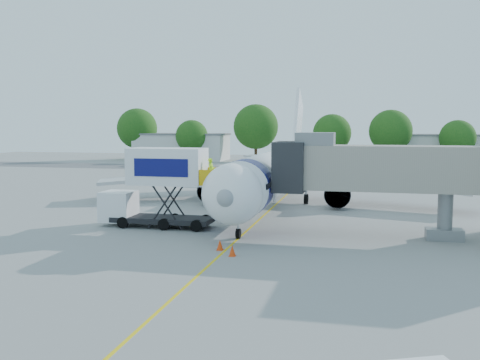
% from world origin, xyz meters
% --- Properties ---
extents(ground, '(160.00, 160.00, 0.00)m').
position_xyz_m(ground, '(0.00, 0.00, 0.00)').
color(ground, '#979795').
rests_on(ground, ground).
extents(guidance_line, '(0.15, 70.00, 0.01)m').
position_xyz_m(guidance_line, '(0.00, 0.00, 0.01)').
color(guidance_line, yellow).
rests_on(guidance_line, ground).
extents(taxiway_strip, '(120.00, 10.00, 0.01)m').
position_xyz_m(taxiway_strip, '(0.00, 42.00, 0.00)').
color(taxiway_strip, '#59595B').
rests_on(taxiway_strip, ground).
extents(aircraft, '(34.17, 37.73, 11.35)m').
position_xyz_m(aircraft, '(0.00, 4.12, 2.95)').
color(aircraft, white).
rests_on(aircraft, ground).
extents(jet_bridge, '(13.90, 3.20, 6.60)m').
position_xyz_m(jet_bridge, '(7.99, -7.00, 4.34)').
color(jet_bridge, gray).
rests_on(jet_bridge, ground).
extents(catering_hiloader, '(8.50, 2.44, 5.50)m').
position_xyz_m(catering_hiloader, '(-6.27, -7.00, 2.76)').
color(catering_hiloader, black).
rests_on(catering_hiloader, ground).
extents(ground_tug, '(3.74, 2.91, 1.33)m').
position_xyz_m(ground_tug, '(1.17, -15.46, 0.70)').
color(ground_tug, white).
rests_on(ground_tug, ground).
extents(safety_cone_a, '(0.39, 0.39, 0.61)m').
position_xyz_m(safety_cone_a, '(0.70, -13.91, 0.29)').
color(safety_cone_a, '#E43B0C').
rests_on(safety_cone_a, ground).
extents(safety_cone_b, '(0.38, 0.38, 0.61)m').
position_xyz_m(safety_cone_b, '(-0.32, -12.73, 0.29)').
color(safety_cone_b, '#E43B0C').
rests_on(safety_cone_b, ground).
extents(outbuilding_left, '(18.40, 8.40, 5.30)m').
position_xyz_m(outbuilding_left, '(-28.00, 60.00, 2.66)').
color(outbuilding_left, silver).
rests_on(outbuilding_left, ground).
extents(outbuilding_right, '(16.40, 7.40, 5.30)m').
position_xyz_m(outbuilding_right, '(22.00, 62.00, 2.66)').
color(outbuilding_right, silver).
rests_on(outbuilding_right, ground).
extents(tree_a, '(8.07, 8.07, 10.29)m').
position_xyz_m(tree_a, '(-37.11, 59.16, 6.24)').
color(tree_a, '#382314').
rests_on(tree_a, ground).
extents(tree_b, '(6.22, 6.22, 7.93)m').
position_xyz_m(tree_b, '(-24.81, 56.80, 4.81)').
color(tree_b, '#382314').
rests_on(tree_b, ground).
extents(tree_c, '(8.56, 8.56, 10.91)m').
position_xyz_m(tree_c, '(-12.64, 58.92, 6.62)').
color(tree_c, '#382314').
rests_on(tree_c, ground).
extents(tree_d, '(7.04, 7.04, 8.98)m').
position_xyz_m(tree_d, '(1.75, 58.57, 5.44)').
color(tree_d, '#382314').
rests_on(tree_d, ground).
extents(tree_e, '(7.60, 7.60, 9.69)m').
position_xyz_m(tree_e, '(12.11, 57.60, 5.88)').
color(tree_e, '#382314').
rests_on(tree_e, ground).
extents(tree_f, '(6.16, 6.16, 7.85)m').
position_xyz_m(tree_f, '(23.28, 57.15, 4.76)').
color(tree_f, '#382314').
rests_on(tree_f, ground).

